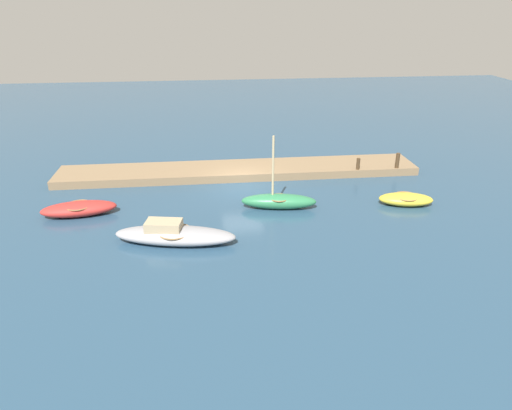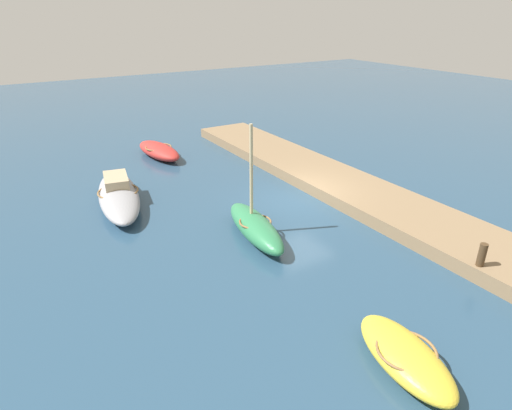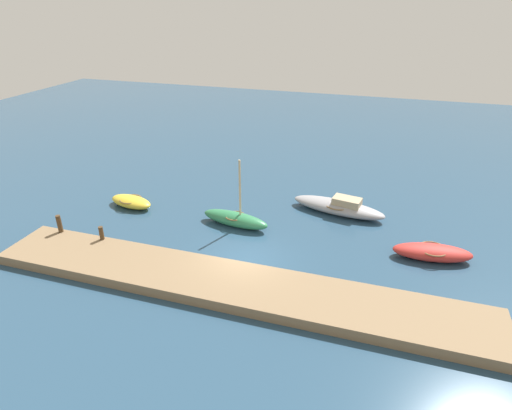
{
  "view_description": "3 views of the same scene",
  "coord_description": "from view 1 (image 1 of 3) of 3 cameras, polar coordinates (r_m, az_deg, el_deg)",
  "views": [
    {
      "loc": [
        2.14,
        26.49,
        10.56
      ],
      "look_at": [
        -0.36,
        4.43,
        0.72
      ],
      "focal_mm": 32.55,
      "sensor_mm": 36.0,
      "label": 1
    },
    {
      "loc": [
        -13.49,
        10.6,
        7.59
      ],
      "look_at": [
        -0.69,
        2.69,
        0.71
      ],
      "focal_mm": 30.2,
      "sensor_mm": 36.0,
      "label": 2
    },
    {
      "loc": [
        5.92,
        -16.94,
        12.05
      ],
      "look_at": [
        -0.74,
        4.2,
        1.09
      ],
      "focal_mm": 29.77,
      "sensor_mm": 36.0,
      "label": 3
    }
  ],
  "objects": [
    {
      "name": "ground_plane",
      "position": [
        28.6,
        -1.72,
        2.23
      ],
      "size": [
        84.0,
        84.0,
        0.0
      ],
      "primitive_type": "plane",
      "color": "navy"
    },
    {
      "name": "dock_platform",
      "position": [
        30.69,
        -2.1,
        4.27
      ],
      "size": [
        23.36,
        3.19,
        0.51
      ],
      "primitive_type": "cube",
      "color": "#846B4C",
      "rests_on": "ground_plane"
    },
    {
      "name": "rowboat_green",
      "position": [
        25.53,
        2.82,
        0.52
      ],
      "size": [
        4.25,
        1.71,
        4.11
      ],
      "rotation": [
        0.0,
        0.0,
        -0.15
      ],
      "color": "#2D7A4C",
      "rests_on": "ground_plane"
    },
    {
      "name": "dinghy_yellow",
      "position": [
        27.28,
        17.94,
        0.69
      ],
      "size": [
        3.18,
        1.84,
        0.67
      ],
      "rotation": [
        0.0,
        0.0,
        -0.19
      ],
      "color": "gold",
      "rests_on": "ground_plane"
    },
    {
      "name": "motorboat_grey",
      "position": [
        22.22,
        -10.02,
        -3.58
      ],
      "size": [
        5.96,
        2.66,
        1.12
      ],
      "rotation": [
        0.0,
        0.0,
        -0.19
      ],
      "color": "#939399",
      "rests_on": "ground_plane"
    },
    {
      "name": "rowboat_red",
      "position": [
        26.41,
        -20.94,
        -0.42
      ],
      "size": [
        4.04,
        1.86,
        0.76
      ],
      "rotation": [
        0.0,
        0.0,
        0.13
      ],
      "color": "#B72D28",
      "rests_on": "ground_plane"
    },
    {
      "name": "mooring_post_west",
      "position": [
        31.62,
        17.0,
        5.25
      ],
      "size": [
        0.25,
        0.25,
        0.99
      ],
      "primitive_type": "cylinder",
      "color": "#47331E",
      "rests_on": "dock_platform"
    },
    {
      "name": "mooring_post_mid_west",
      "position": [
        30.73,
        12.44,
        4.97
      ],
      "size": [
        0.23,
        0.23,
        0.74
      ],
      "primitive_type": "cylinder",
      "color": "#47331E",
      "rests_on": "dock_platform"
    }
  ]
}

